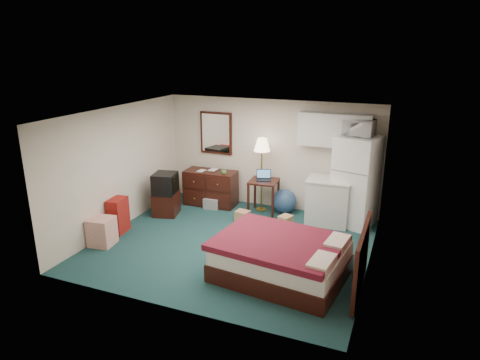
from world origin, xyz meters
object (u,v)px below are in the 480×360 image
at_px(desk, 264,197).
at_px(fridge, 356,181).
at_px(dresser, 211,188).
at_px(suitcase, 118,215).
at_px(kitchen_counter, 328,202).
at_px(tv_stand, 166,203).
at_px(bed, 281,258).
at_px(floor_lamp, 262,175).

relative_size(desk, fridge, 0.41).
relative_size(dresser, suitcase, 1.69).
height_order(kitchen_counter, tv_stand, kitchen_counter).
relative_size(fridge, bed, 0.95).
xyz_separation_m(fridge, tv_stand, (-3.95, -1.02, -0.69)).
bearing_deg(kitchen_counter, tv_stand, -168.09).
relative_size(floor_lamp, bed, 0.84).
bearing_deg(bed, tv_stand, 159.67).
xyz_separation_m(dresser, suitcase, (-1.04, -2.14, -0.06)).
bearing_deg(floor_lamp, suitcase, -135.30).
distance_m(desk, bed, 2.78).
bearing_deg(desk, floor_lamp, 119.00).
height_order(dresser, fridge, fridge).
distance_m(kitchen_counter, suitcase, 4.35).
distance_m(floor_lamp, suitcase, 3.23).
bearing_deg(desk, suitcase, -143.51).
distance_m(bed, suitcase, 3.59).
bearing_deg(suitcase, tv_stand, 65.81).
xyz_separation_m(floor_lamp, kitchen_counter, (1.56, -0.18, -0.37)).
distance_m(fridge, suitcase, 4.91).
bearing_deg(bed, floor_lamp, 122.63).
relative_size(kitchen_counter, bed, 0.47).
relative_size(desk, tv_stand, 1.39).
xyz_separation_m(dresser, kitchen_counter, (2.79, -0.07, 0.06)).
bearing_deg(dresser, bed, -48.16).
relative_size(dresser, tv_stand, 2.17).
bearing_deg(suitcase, floor_lamp, 38.33).
height_order(dresser, floor_lamp, floor_lamp).
bearing_deg(tv_stand, bed, -41.73).
bearing_deg(floor_lamp, dresser, -174.91).
relative_size(dresser, bed, 0.61).
distance_m(floor_lamp, bed, 3.03).
relative_size(fridge, suitcase, 2.65).
height_order(dresser, kitchen_counter, kitchen_counter).
height_order(dresser, tv_stand, dresser).
height_order(dresser, bed, dresser).
xyz_separation_m(dresser, tv_stand, (-0.65, -0.94, -0.16)).
height_order(fridge, tv_stand, fridge).
bearing_deg(desk, fridge, -0.19).
bearing_deg(desk, dresser, 172.77).
distance_m(kitchen_counter, fridge, 0.71).
xyz_separation_m(floor_lamp, suitcase, (-2.27, -2.25, -0.48)).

